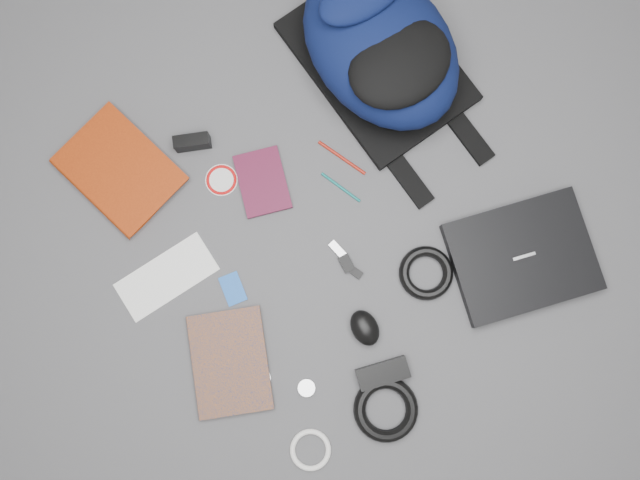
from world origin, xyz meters
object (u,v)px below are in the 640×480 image
comic_book (193,368)px  mouse (365,328)px  power_brick (383,373)px  compact_camera (192,142)px  dvd_case (263,182)px  laptop (522,257)px  textbook_red (89,201)px  backpack (381,46)px

comic_book → mouse: bearing=4.3°
power_brick → mouse: bearing=95.2°
comic_book → compact_camera: (0.29, 0.50, 0.02)m
mouse → power_brick: (-0.02, -0.12, -0.01)m
dvd_case → power_brick: 0.57m
power_brick → comic_book: bearing=162.1°
comic_book → compact_camera: compact_camera is taller
laptop → mouse: (-0.44, 0.06, 0.01)m
textbook_red → compact_camera: bearing=-16.6°
laptop → dvd_case: bearing=147.1°
textbook_red → power_brick: 0.87m
compact_camera → dvd_case: bearing=-37.5°
laptop → mouse: bearing=-172.4°
laptop → comic_book: size_ratio=1.35×
textbook_red → comic_book: (0.01, -0.51, -0.01)m
comic_book → compact_camera: 0.58m
laptop → textbook_red: bearing=156.1°
textbook_red → power_brick: size_ratio=2.28×
compact_camera → mouse: compact_camera is taller
power_brick → dvd_case: bearing=105.7°
textbook_red → comic_book: textbook_red is taller
textbook_red → power_brick: (0.41, -0.77, -0.00)m
dvd_case → comic_book: bearing=-124.0°
dvd_case → power_brick: power_brick is taller
textbook_red → dvd_case: (0.40, -0.19, -0.01)m
mouse → laptop: bearing=-3.1°
compact_camera → mouse: 0.65m
mouse → textbook_red: bearing=128.2°
laptop → dvd_case: laptop is taller
backpack → mouse: (-0.40, -0.57, -0.08)m
textbook_red → power_brick: same height
textbook_red → dvd_case: textbook_red is taller
backpack → textbook_red: size_ratio=1.78×
backpack → compact_camera: size_ratio=5.75×
backpack → compact_camera: bearing=169.3°
dvd_case → mouse: 0.46m
textbook_red → backpack: bearing=-19.9°
compact_camera → textbook_red: bearing=-158.5°
backpack → laptop: size_ratio=1.50×
compact_camera → laptop: bearing=-27.7°
dvd_case → compact_camera: bearing=136.5°
dvd_case → compact_camera: size_ratio=1.85×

